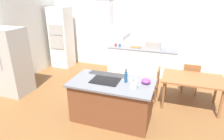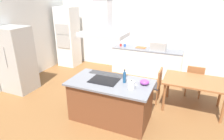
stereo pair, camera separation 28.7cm
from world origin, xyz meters
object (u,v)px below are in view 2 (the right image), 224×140
(mixing_bowl, at_px, (145,82))
(refrigerator, at_px, (17,60))
(olive_oil_bottle, at_px, (124,77))
(cutting_board, at_px, (141,48))
(tea_kettle, at_px, (131,85))
(countertop_microwave, at_px, (159,46))
(coffee_mug_blue, at_px, (125,45))
(cooktop, at_px, (104,80))
(chair_facing_back_wall, at_px, (194,79))
(wall_oven_stack, at_px, (68,37))
(dining_table, at_px, (195,84))
(coffee_mug_red, at_px, (121,45))
(chair_at_left_end, at_px, (155,83))
(range_hood, at_px, (103,23))

(mixing_bowl, distance_m, refrigerator, 3.67)
(olive_oil_bottle, relative_size, cutting_board, 0.85)
(tea_kettle, xyz_separation_m, countertop_microwave, (-0.03, 3.01, 0.06))
(olive_oil_bottle, height_order, coffee_mug_blue, olive_oil_bottle)
(cooktop, height_order, chair_facing_back_wall, cooktop)
(countertop_microwave, relative_size, wall_oven_stack, 0.23)
(cooktop, relative_size, dining_table, 0.43)
(dining_table, height_order, chair_facing_back_wall, chair_facing_back_wall)
(dining_table, relative_size, chair_facing_back_wall, 1.57)
(cooktop, bearing_deg, mixing_bowl, 10.35)
(coffee_mug_blue, bearing_deg, coffee_mug_red, -179.27)
(cutting_board, xyz_separation_m, chair_facing_back_wall, (1.79, -1.12, -0.40))
(tea_kettle, distance_m, chair_at_left_end, 1.37)
(chair_at_left_end, bearing_deg, coffee_mug_blue, 129.84)
(dining_table, distance_m, range_hood, 2.57)
(wall_oven_stack, xyz_separation_m, chair_at_left_end, (3.64, -1.51, -0.59))
(cooktop, xyz_separation_m, dining_table, (1.81, 1.14, -0.24))
(refrigerator, xyz_separation_m, chair_facing_back_wall, (4.64, 1.53, -0.40))
(range_hood, bearing_deg, tea_kettle, -11.17)
(refrigerator, xyz_separation_m, dining_table, (4.64, 0.86, -0.24))
(refrigerator, distance_m, range_hood, 3.08)
(coffee_mug_red, xyz_separation_m, refrigerator, (-2.13, -2.58, -0.03))
(chair_at_left_end, relative_size, range_hood, 0.99)
(olive_oil_bottle, distance_m, dining_table, 1.78)
(countertop_microwave, distance_m, coffee_mug_red, 1.32)
(mixing_bowl, relative_size, wall_oven_stack, 0.09)
(countertop_microwave, xyz_separation_m, range_hood, (-0.61, -2.88, 1.06))
(dining_table, distance_m, chair_at_left_end, 0.93)
(countertop_microwave, bearing_deg, mixing_bowl, -85.32)
(coffee_mug_red, distance_m, coffee_mug_blue, 0.15)
(cooktop, height_order, chair_at_left_end, cooktop)
(chair_at_left_end, bearing_deg, tea_kettle, -101.04)
(wall_oven_stack, bearing_deg, coffee_mug_red, 5.95)
(cutting_board, distance_m, chair_facing_back_wall, 2.15)
(wall_oven_stack, bearing_deg, range_hood, -43.89)
(coffee_mug_red, xyz_separation_m, coffee_mug_blue, (0.15, 0.00, 0.00))
(olive_oil_bottle, distance_m, refrigerator, 3.27)
(wall_oven_stack, bearing_deg, refrigerator, -91.94)
(coffee_mug_red, height_order, cutting_board, coffee_mug_red)
(refrigerator, distance_m, chair_facing_back_wall, 4.90)
(olive_oil_bottle, relative_size, range_hood, 0.32)
(olive_oil_bottle, bearing_deg, cooktop, -170.02)
(dining_table, bearing_deg, chair_at_left_end, -180.00)
(cooktop, relative_size, range_hood, 0.67)
(mixing_bowl, bearing_deg, chair_at_left_end, 86.95)
(refrigerator, bearing_deg, olive_oil_bottle, -3.58)
(coffee_mug_blue, relative_size, chair_facing_back_wall, 0.10)
(cooktop, distance_m, dining_table, 2.15)
(mixing_bowl, bearing_deg, countertop_microwave, 94.68)
(tea_kettle, distance_m, dining_table, 1.75)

